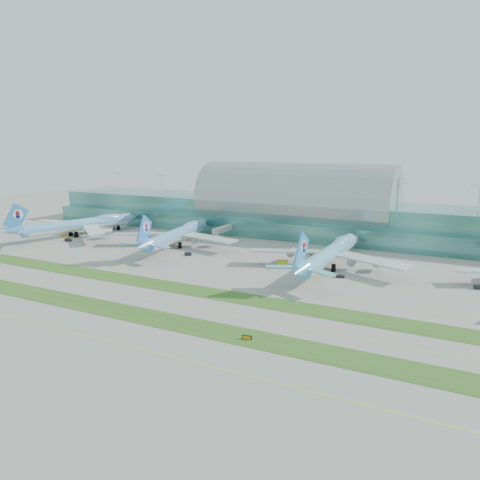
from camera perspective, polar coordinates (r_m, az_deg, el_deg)
The scene contains 19 objects.
ground at distance 180.01m, azimuth -8.08°, elevation -5.94°, with size 700.00×700.00×0.00m, color gray.
terminal at distance 289.16m, azimuth 6.72°, elevation 3.62°, with size 340.00×69.10×36.00m.
grass_strip_near at distance 159.27m, azimuth -13.95°, elevation -8.51°, with size 420.00×12.00×0.08m, color #2D591E.
grass_strip_far at distance 181.55m, azimuth -7.72°, elevation -5.76°, with size 420.00×12.00×0.08m, color #2D591E.
taxiline_a at distance 145.97m, azimuth -19.19°, elevation -10.73°, with size 420.00×0.35×0.01m, color yellow.
taxiline_b at distance 169.38m, azimuth -10.83°, elevation -7.16°, with size 420.00×0.35×0.01m, color yellow.
taxiline_c at distance 194.30m, azimuth -5.02°, elevation -4.55°, with size 420.00×0.35×0.01m, color yellow.
taxiline_d at distance 212.53m, azimuth -1.85°, elevation -3.10°, with size 420.00×0.35×0.01m, color yellow.
airliner_a at distance 296.24m, azimuth -18.88°, elevation 1.87°, with size 70.44×81.61×22.95m.
airliner_b at distance 253.06m, azimuth -7.58°, elevation 0.78°, with size 70.49×80.84×22.32m.
airliner_c at distance 209.67m, azimuth 10.90°, elevation -1.54°, with size 72.83×82.51×22.74m.
gse_a at distance 295.20m, azimuth -20.62°, elevation 0.46°, with size 3.56×1.79×1.48m, color #C1870B.
gse_b at distance 281.81m, azimuth -20.23°, elevation 0.01°, with size 3.52×1.70×1.64m, color black.
gse_c at distance 245.61m, azimuth -10.66°, elevation -1.09°, with size 3.67×1.78×1.62m, color black.
gse_d at distance 232.46m, azimuth -6.34°, elevation -1.70°, with size 3.36×1.78×1.48m, color black.
gse_e at distance 214.84m, azimuth 5.22°, elevation -2.76°, with size 4.20×2.09×1.63m, color yellow.
gse_f at distance 197.30m, azimuth 12.12°, elevation -4.34°, with size 3.57×1.54×1.21m, color black.
gse_g at distance 199.87m, azimuth 27.11°, elevation -5.12°, with size 3.44×1.85×1.57m, color black.
taxiway_sign_east at distance 134.13m, azimuth 0.84°, elevation -11.79°, with size 2.92×0.63×1.23m.
Camera 1 is at (100.15, -139.58, 53.76)m, focal length 35.00 mm.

